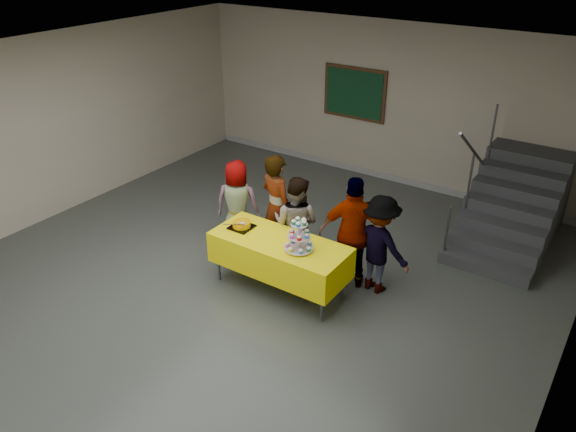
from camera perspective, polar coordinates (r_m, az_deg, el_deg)
name	(u,v)px	position (r m, az deg, el deg)	size (l,w,h in m)	color
room_shell	(208,153)	(6.59, -8.09, 6.37)	(10.00, 10.04, 3.02)	#4C514C
bake_table	(280,254)	(7.52, -0.85, -3.92)	(1.88, 0.78, 0.77)	#595960
cupcake_stand	(299,238)	(7.12, 1.14, -2.20)	(0.38, 0.38, 0.44)	silver
bear_cake	(242,224)	(7.72, -4.74, -0.80)	(0.32, 0.36, 0.12)	black
schoolchild_a	(237,204)	(8.58, -5.16, 1.23)	(0.68, 0.44, 1.38)	slate
schoolchild_b	(277,207)	(8.16, -1.16, 0.88)	(0.60, 0.39, 1.64)	slate
schoolchild_c	(296,224)	(7.92, 0.81, -0.81)	(0.70, 0.54, 1.43)	slate
schoolchild_d	(354,234)	(7.55, 6.72, -1.78)	(0.95, 0.39, 1.62)	slate
schoolchild_e	(379,245)	(7.56, 9.27, -2.88)	(0.91, 0.52, 1.40)	slate
staircase	(515,206)	(9.64, 22.03, 0.95)	(1.30, 2.40, 2.04)	#424447
noticeboard	(354,93)	(11.04, 6.77, 12.28)	(1.30, 0.05, 1.00)	#472B16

